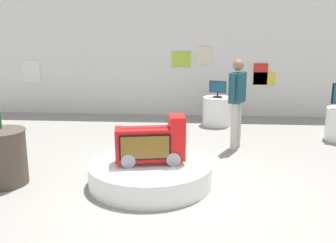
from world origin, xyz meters
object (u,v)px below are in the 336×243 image
object	(u,v)px
main_display_pedestal	(150,174)
shopper_browsing_near_truck	(237,97)
novelty_firetruck_tv	(151,144)
tv_on_center_rear	(218,88)
display_pedestal_center_rear	(217,111)
side_table_round	(2,157)

from	to	relation	value
main_display_pedestal	shopper_browsing_near_truck	world-z (taller)	shopper_browsing_near_truck
main_display_pedestal	novelty_firetruck_tv	size ratio (longest dim) A/B	1.73
main_display_pedestal	shopper_browsing_near_truck	bearing A→B (deg)	53.31
main_display_pedestal	tv_on_center_rear	xyz separation A→B (m)	(1.12, 3.64, 0.69)
tv_on_center_rear	shopper_browsing_near_truck	bearing A→B (deg)	-81.91
display_pedestal_center_rear	shopper_browsing_near_truck	bearing A→B (deg)	-81.89
display_pedestal_center_rear	tv_on_center_rear	xyz separation A→B (m)	(0.00, -0.00, 0.53)
main_display_pedestal	tv_on_center_rear	size ratio (longest dim) A/B	4.63
main_display_pedestal	shopper_browsing_near_truck	size ratio (longest dim) A/B	1.07
display_pedestal_center_rear	shopper_browsing_near_truck	distance (m)	1.92
tv_on_center_rear	shopper_browsing_near_truck	distance (m)	1.81
tv_on_center_rear	side_table_round	size ratio (longest dim) A/B	0.48
novelty_firetruck_tv	tv_on_center_rear	size ratio (longest dim) A/B	2.68
side_table_round	main_display_pedestal	bearing A→B (deg)	3.76
display_pedestal_center_rear	main_display_pedestal	bearing A→B (deg)	-107.09
tv_on_center_rear	display_pedestal_center_rear	bearing A→B (deg)	108.30
side_table_round	shopper_browsing_near_truck	bearing A→B (deg)	29.78
main_display_pedestal	side_table_round	world-z (taller)	side_table_round
main_display_pedestal	side_table_round	xyz separation A→B (m)	(-2.09, -0.14, 0.25)
display_pedestal_center_rear	tv_on_center_rear	world-z (taller)	tv_on_center_rear
display_pedestal_center_rear	shopper_browsing_near_truck	world-z (taller)	shopper_browsing_near_truck
novelty_firetruck_tv	tv_on_center_rear	world-z (taller)	tv_on_center_rear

